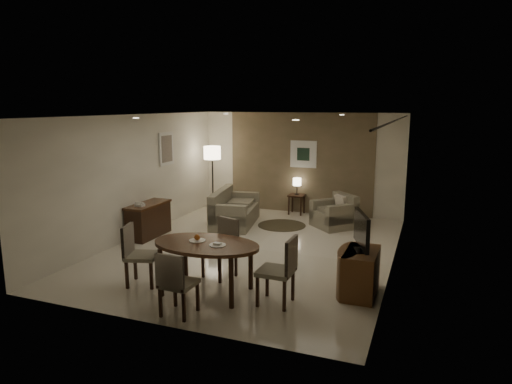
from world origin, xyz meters
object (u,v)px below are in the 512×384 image
at_px(armchair, 334,211).
at_px(chair_right, 276,270).
at_px(side_table, 297,204).
at_px(floor_lamp, 213,179).
at_px(chair_near, 179,282).
at_px(console_desk, 149,220).
at_px(chair_left, 142,255).
at_px(dining_table, 207,268).
at_px(chair_far, 219,249).
at_px(tv_cabinet, 361,273).
at_px(sofa, 235,207).

bearing_deg(armchair, chair_right, -44.19).
xyz_separation_m(side_table, floor_lamp, (-2.20, -0.60, 0.64)).
bearing_deg(floor_lamp, chair_near, -67.96).
bearing_deg(console_desk, chair_right, -31.40).
relative_size(chair_near, chair_right, 0.91).
relative_size(side_table, floor_lamp, 0.29).
relative_size(chair_near, side_table, 1.77).
bearing_deg(chair_left, dining_table, -102.49).
height_order(console_desk, chair_far, chair_far).
relative_size(chair_far, floor_lamp, 0.55).
relative_size(chair_left, side_table, 1.89).
bearing_deg(tv_cabinet, side_table, 116.88).
bearing_deg(tv_cabinet, console_desk, 162.95).
distance_m(console_desk, chair_near, 4.07).
relative_size(console_desk, chair_near, 1.28).
bearing_deg(console_desk, chair_left, -57.76).
xyz_separation_m(armchair, side_table, (-1.21, 0.98, -0.13)).
distance_m(chair_left, chair_right, 2.26).
bearing_deg(chair_left, side_table, -26.44).
height_order(chair_far, side_table, chair_far).
distance_m(console_desk, armchair, 4.33).
bearing_deg(tv_cabinet, chair_far, -176.88).
relative_size(tv_cabinet, chair_right, 0.87).
xyz_separation_m(chair_right, side_table, (-1.28, 5.54, -0.25)).
height_order(chair_near, chair_left, chair_left).
bearing_deg(chair_far, chair_near, -68.86).
xyz_separation_m(armchair, floor_lamp, (-3.41, 0.38, 0.51)).
bearing_deg(sofa, chair_left, 171.21).
relative_size(tv_cabinet, armchair, 1.01).
xyz_separation_m(console_desk, chair_right, (3.77, -2.30, 0.14)).
distance_m(console_desk, tv_cabinet, 5.11).
height_order(chair_right, side_table, chair_right).
bearing_deg(chair_left, chair_near, -139.85).
height_order(chair_near, chair_right, chair_right).
relative_size(console_desk, dining_table, 0.70).
bearing_deg(chair_left, sofa, -14.75).
bearing_deg(dining_table, chair_left, -175.95).
bearing_deg(chair_far, dining_table, -63.50).
relative_size(chair_far, side_table, 1.88).
distance_m(chair_left, armchair, 5.14).
bearing_deg(tv_cabinet, chair_left, -165.38).
distance_m(chair_far, side_table, 4.88).
height_order(tv_cabinet, armchair, armchair).
distance_m(chair_right, armchair, 4.57).
relative_size(dining_table, floor_lamp, 0.95).
xyz_separation_m(chair_near, armchair, (1.08, 5.38, -0.07)).
xyz_separation_m(tv_cabinet, armchair, (-1.20, 3.76, 0.05)).
bearing_deg(console_desk, floor_lamp, 83.88).
xyz_separation_m(chair_far, chair_left, (-1.02, -0.75, 0.00)).
xyz_separation_m(chair_near, chair_right, (1.15, 0.81, 0.05)).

